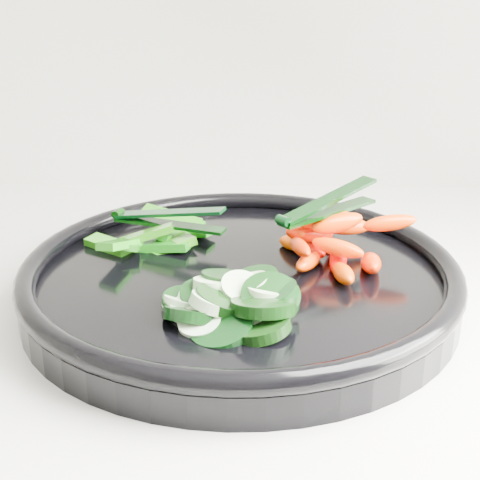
{
  "coord_description": "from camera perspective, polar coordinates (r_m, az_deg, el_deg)",
  "views": [
    {
      "loc": [
        0.15,
        1.14,
        1.19
      ],
      "look_at": [
        0.14,
        1.66,
        0.99
      ],
      "focal_mm": 50.0,
      "sensor_mm": 36.0,
      "label": 1
    }
  ],
  "objects": [
    {
      "name": "pepper_pile",
      "position": [
        0.64,
        -6.95,
        0.24
      ],
      "size": [
        0.12,
        0.11,
        0.03
      ],
      "color": "#1C6809",
      "rests_on": "veggie_tray"
    },
    {
      "name": "carrot_pile",
      "position": [
        0.6,
        7.62,
        0.05
      ],
      "size": [
        0.13,
        0.15,
        0.06
      ],
      "color": "#FF0F00",
      "rests_on": "veggie_tray"
    },
    {
      "name": "cucumber_pile",
      "position": [
        0.51,
        -1.4,
        -5.35
      ],
      "size": [
        0.12,
        0.12,
        0.04
      ],
      "color": "black",
      "rests_on": "veggie_tray"
    },
    {
      "name": "tong_pepper",
      "position": [
        0.63,
        -6.35,
        1.86
      ],
      "size": [
        0.11,
        0.05,
        0.02
      ],
      "color": "black",
      "rests_on": "pepper_pile"
    },
    {
      "name": "veggie_tray",
      "position": [
        0.58,
        0.0,
        -3.2
      ],
      "size": [
        0.48,
        0.48,
        0.04
      ],
      "color": "black",
      "rests_on": "counter"
    },
    {
      "name": "tong_carrot",
      "position": [
        0.59,
        7.33,
        2.84
      ],
      "size": [
        0.09,
        0.09,
        0.02
      ],
      "color": "black",
      "rests_on": "carrot_pile"
    }
  ]
}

